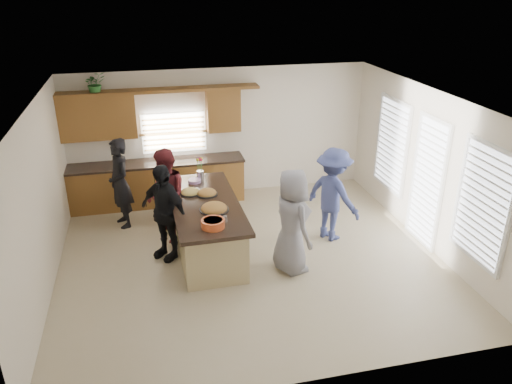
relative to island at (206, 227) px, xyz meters
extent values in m
plane|color=#BAAA8B|center=(0.70, -0.45, -0.45)|extent=(6.50, 6.50, 0.00)
cube|color=silver|center=(0.70, 2.55, 0.95)|extent=(6.50, 0.02, 2.80)
cube|color=silver|center=(0.70, -3.45, 0.95)|extent=(6.50, 0.02, 2.80)
cube|color=silver|center=(-2.55, -0.45, 0.95)|extent=(0.02, 6.00, 2.80)
cube|color=silver|center=(3.95, -0.45, 0.95)|extent=(0.02, 6.00, 2.80)
cube|color=white|center=(0.70, -0.45, 2.35)|extent=(6.50, 6.00, 0.02)
cube|color=brown|center=(-0.73, 2.24, 0.00)|extent=(3.65, 0.62, 0.90)
cube|color=black|center=(-0.73, 2.24, 0.47)|extent=(3.70, 0.65, 0.05)
cube|color=brown|center=(-1.80, 2.37, 1.50)|extent=(1.50, 0.36, 0.90)
cube|color=brown|center=(0.75, 2.37, 1.50)|extent=(0.70, 0.36, 0.90)
cube|color=brown|center=(-0.53, 2.37, 1.98)|extent=(4.05, 0.40, 0.06)
cube|color=brown|center=(-0.30, 2.51, 1.02)|extent=(1.35, 0.08, 0.85)
cube|color=white|center=(3.92, 0.85, 0.97)|extent=(0.06, 1.10, 1.75)
cube|color=white|center=(3.92, -0.55, 0.72)|extent=(0.06, 0.85, 2.25)
cube|color=white|center=(3.92, -2.05, 0.97)|extent=(0.06, 1.10, 1.75)
cube|color=tan|center=(0.00, 0.00, -0.01)|extent=(1.04, 2.52, 0.88)
cube|color=black|center=(0.00, 0.00, 0.46)|extent=(1.19, 2.72, 0.07)
cube|color=black|center=(0.00, 0.00, -0.41)|extent=(0.96, 2.43, 0.08)
cylinder|color=black|center=(0.11, -0.37, 0.51)|extent=(0.49, 0.49, 0.02)
ellipsoid|color=#A96E35|center=(0.11, -0.37, 0.53)|extent=(0.44, 0.44, 0.20)
cylinder|color=black|center=(0.08, 0.30, 0.51)|extent=(0.39, 0.39, 0.02)
ellipsoid|color=#A96E35|center=(0.08, 0.30, 0.53)|extent=(0.35, 0.35, 0.16)
cylinder|color=black|center=(-0.21, 0.41, 0.51)|extent=(0.37, 0.37, 0.02)
ellipsoid|color=#D6B65B|center=(-0.21, 0.41, 0.53)|extent=(0.33, 0.33, 0.15)
cylinder|color=#DB5628|center=(0.00, -0.97, 0.56)|extent=(0.37, 0.37, 0.13)
cylinder|color=beige|center=(0.00, -0.97, 0.61)|extent=(0.30, 0.30, 0.04)
cylinder|color=white|center=(0.22, -0.84, 0.55)|extent=(0.07, 0.07, 0.11)
cylinder|color=#B085C2|center=(-0.07, 0.93, 0.53)|extent=(0.25, 0.25, 0.06)
cylinder|color=silver|center=(0.06, 1.07, 0.58)|extent=(0.13, 0.13, 0.16)
imported|color=#327F33|center=(-1.77, 2.37, 2.17)|extent=(0.51, 0.48, 0.44)
imported|color=black|center=(-1.46, 1.35, 0.44)|extent=(0.61, 0.75, 1.78)
imported|color=maroon|center=(-0.63, 0.59, 0.42)|extent=(0.81, 0.96, 1.75)
imported|color=black|center=(-0.71, -0.07, 0.41)|extent=(0.99, 1.03, 1.73)
imported|color=navy|center=(2.34, -0.07, 0.43)|extent=(1.14, 1.32, 1.77)
imported|color=slate|center=(1.29, -0.96, 0.44)|extent=(0.76, 0.99, 1.79)
camera|label=1|loc=(-0.91, -7.86, 4.13)|focal=35.00mm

